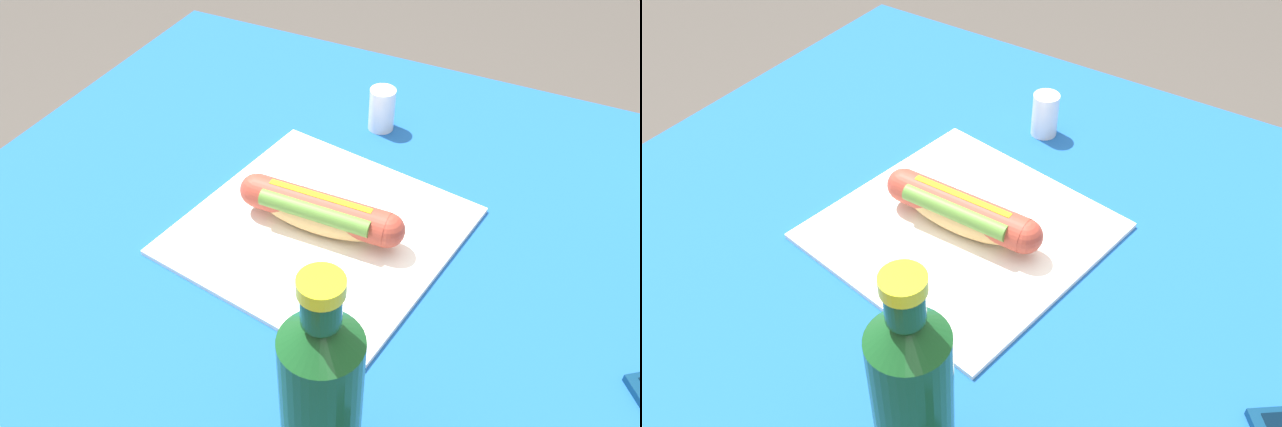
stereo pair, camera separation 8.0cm
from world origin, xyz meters
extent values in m
cylinder|color=brown|center=(0.41, -0.33, 0.35)|extent=(0.07, 0.07, 0.70)
cube|color=brown|center=(0.00, 0.00, 0.71)|extent=(0.98, 0.82, 0.03)
cube|color=#19519E|center=(0.00, 0.00, 0.73)|extent=(1.04, 0.88, 0.00)
cube|color=white|center=(0.05, -0.01, 0.74)|extent=(0.33, 0.33, 0.01)
ellipsoid|color=tan|center=(0.05, -0.01, 0.76)|extent=(0.16, 0.05, 0.05)
cylinder|color=#A83D2D|center=(0.05, -0.01, 0.77)|extent=(0.17, 0.04, 0.04)
sphere|color=#A83D2D|center=(0.14, -0.01, 0.77)|extent=(0.04, 0.04, 0.04)
sphere|color=#A83D2D|center=(-0.03, -0.01, 0.77)|extent=(0.04, 0.04, 0.04)
cube|color=yellow|center=(0.05, -0.01, 0.79)|extent=(0.13, 0.01, 0.00)
cylinder|color=#568433|center=(0.05, 0.01, 0.78)|extent=(0.13, 0.02, 0.02)
cylinder|color=#14471E|center=(-0.07, 0.25, 0.82)|extent=(0.06, 0.06, 0.17)
cone|color=#14471E|center=(-0.07, 0.25, 0.91)|extent=(0.06, 0.06, 0.02)
cylinder|color=#14471E|center=(-0.07, 0.25, 0.94)|extent=(0.03, 0.03, 0.03)
cylinder|color=yellow|center=(-0.07, 0.25, 0.96)|extent=(0.03, 0.03, 0.01)
cylinder|color=silver|center=(0.07, -0.24, 0.76)|extent=(0.04, 0.04, 0.06)
camera|label=1|loc=(-0.21, 0.53, 1.29)|focal=38.98mm
camera|label=2|loc=(-0.28, 0.49, 1.29)|focal=38.98mm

